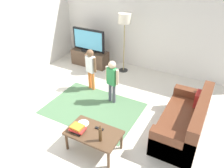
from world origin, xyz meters
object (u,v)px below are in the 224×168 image
at_px(floor_lamp, 125,22).
at_px(child_near_tv, 91,66).
at_px(tv, 89,40).
at_px(couch, 186,123).
at_px(child_center, 112,78).
at_px(tv_remote, 99,129).
at_px(bottle, 100,134).
at_px(coffee_table, 94,134).
at_px(book_stack, 78,129).
at_px(tv_stand, 90,58).
at_px(plate, 83,123).

relative_size(floor_lamp, child_near_tv, 1.56).
relative_size(tv, child_near_tv, 0.96).
bearing_deg(couch, floor_lamp, 140.45).
bearing_deg(child_near_tv, floor_lamp, 77.82).
distance_m(child_center, tv_remote, 1.52).
bearing_deg(bottle, coffee_table, 151.39).
xyz_separation_m(child_center, book_stack, (0.18, -1.65, -0.19)).
bearing_deg(couch, coffee_table, -139.01).
distance_m(couch, bottle, 1.83).
relative_size(tv_stand, child_center, 1.08).
xyz_separation_m(child_near_tv, plate, (0.93, -1.71, -0.26)).
distance_m(floor_lamp, tv_remote, 3.40).
height_order(tv_stand, tv, tv).
height_order(floor_lamp, book_stack, floor_lamp).
bearing_deg(couch, tv_remote, -140.88).
height_order(tv_stand, child_center, child_center).
bearing_deg(coffee_table, floor_lamp, 106.36).
height_order(coffee_table, tv_remote, tv_remote).
xyz_separation_m(child_center, coffee_table, (0.45, -1.54, -0.30)).
bearing_deg(book_stack, bottle, -0.64).
bearing_deg(coffee_table, tv, 124.58).
bearing_deg(plate, coffee_table, -18.45).
height_order(child_center, coffee_table, child_center).
relative_size(tv_stand, child_near_tv, 1.05).
distance_m(child_center, plate, 1.47).
bearing_deg(child_center, tv_stand, 137.51).
distance_m(child_center, bottle, 1.79).
bearing_deg(plate, tv, 121.38).
xyz_separation_m(tv_stand, couch, (3.49, -1.79, 0.05)).
relative_size(tv, coffee_table, 1.10).
bearing_deg(plate, floor_lamp, 101.63).
relative_size(tv, floor_lamp, 0.62).
bearing_deg(child_center, floor_lamp, 106.44).
height_order(tv_remote, plate, plate).
height_order(tv, child_near_tv, tv).
distance_m(tv_stand, plate, 3.43).
bearing_deg(tv, child_near_tv, -54.73).
bearing_deg(bottle, tv_remote, 125.31).
xyz_separation_m(bottle, plate, (-0.52, 0.22, -0.13)).
relative_size(tv, tv_remote, 6.47).
bearing_deg(tv_remote, child_near_tv, 123.16).
bearing_deg(floor_lamp, child_near_tv, -102.18).
xyz_separation_m(couch, plate, (-1.72, -1.13, 0.14)).
bearing_deg(coffee_table, child_center, 106.28).
bearing_deg(tv_remote, child_center, 105.49).
bearing_deg(book_stack, plate, 97.05).
height_order(couch, child_near_tv, child_near_tv).
bearing_deg(coffee_table, plate, 161.55).
bearing_deg(tv_remote, plate, 179.37).
bearing_deg(bottle, plate, 157.06).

